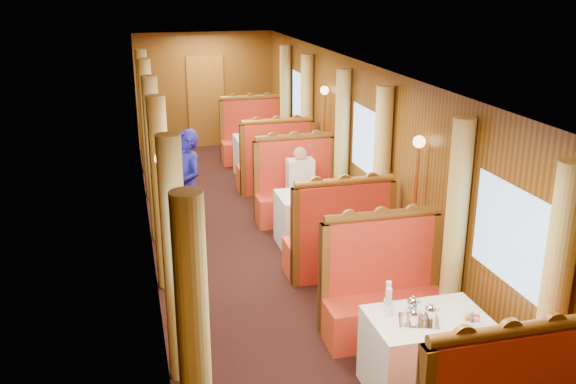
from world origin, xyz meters
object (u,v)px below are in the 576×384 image
object	(u,v)px
banquette_near_aft	(383,298)
teapot_right	(430,316)
banquette_mid_aft	(297,194)
tea_tray	(419,321)
table_mid	(316,219)
passenger	(301,178)
fruit_plate	(472,319)
rose_vase_mid	(315,182)
table_near	(426,354)
teapot_back	(413,309)
banquette_mid_fwd	(339,244)
steward	(188,186)
table_far	(263,156)
banquette_far_aft	(253,141)
teapot_left	(414,320)
rose_vase_far	(263,127)
banquette_far_fwd	(275,168)

from	to	relation	value
banquette_near_aft	teapot_right	size ratio (longest dim) A/B	8.00
banquette_mid_aft	tea_tray	size ratio (longest dim) A/B	3.94
table_mid	passenger	world-z (taller)	passenger
fruit_plate	rose_vase_mid	world-z (taller)	rose_vase_mid
table_near	passenger	distance (m)	4.32
teapot_right	fruit_plate	bearing A→B (deg)	-24.55
teapot_back	rose_vase_mid	xyz separation A→B (m)	(0.12, 3.45, 0.10)
banquette_mid_fwd	teapot_back	bearing A→B (deg)	-93.20
steward	table_near	bearing A→B (deg)	1.20
table_far	banquette_far_aft	size ratio (longest dim) A/B	0.78
table_mid	teapot_left	world-z (taller)	teapot_left
fruit_plate	steward	size ratio (longest dim) A/B	0.12
rose_vase_far	banquette_near_aft	bearing A→B (deg)	-90.04
table_mid	passenger	size ratio (longest dim) A/B	1.38
table_mid	fruit_plate	bearing A→B (deg)	-84.75
banquette_mid_aft	teapot_right	world-z (taller)	banquette_mid_aft
banquette_far_aft	tea_tray	xyz separation A→B (m)	(-0.12, -8.07, 0.33)
banquette_mid_fwd	teapot_left	bearing A→B (deg)	-94.37
table_mid	tea_tray	distance (m)	3.58
banquette_mid_aft	teapot_right	size ratio (longest dim) A/B	8.00
rose_vase_mid	table_near	bearing A→B (deg)	-89.73
banquette_mid_aft	table_far	distance (m)	2.49
table_far	banquette_mid_fwd	bearing A→B (deg)	-90.00
tea_tray	passenger	size ratio (longest dim) A/B	0.45
table_near	banquette_mid_aft	world-z (taller)	banquette_mid_aft
rose_vase_mid	steward	size ratio (longest dim) A/B	0.22
fruit_plate	steward	xyz separation A→B (m)	(-2.03, 4.24, 0.04)
banquette_far_aft	passenger	distance (m)	3.72
table_near	rose_vase_far	distance (m)	7.05
table_near	rose_vase_mid	xyz separation A→B (m)	(-0.02, 3.50, 0.55)
banquette_far_aft	rose_vase_mid	world-z (taller)	banquette_far_aft
teapot_left	table_far	bearing A→B (deg)	72.28
banquette_near_aft	passenger	xyz separation A→B (m)	(-0.00, 3.29, 0.32)
teapot_back	rose_vase_mid	bearing A→B (deg)	63.87
table_near	teapot_left	bearing A→B (deg)	-152.02
banquette_mid_fwd	teapot_right	xyz separation A→B (m)	(-0.04, -2.57, 0.39)
fruit_plate	steward	bearing A→B (deg)	115.64
banquette_far_fwd	fruit_plate	distance (m)	6.15
banquette_far_fwd	fruit_plate	bearing A→B (deg)	-86.87
table_mid	table_near	bearing A→B (deg)	-90.00
banquette_mid_fwd	tea_tray	world-z (taller)	banquette_mid_fwd
rose_vase_mid	rose_vase_far	bearing A→B (deg)	89.67
banquette_near_aft	steward	distance (m)	3.53
banquette_near_aft	rose_vase_far	bearing A→B (deg)	89.96
tea_tray	passenger	xyz separation A→B (m)	(0.12, 4.36, -0.02)
banquette_mid_aft	table_far	xyz separation A→B (m)	(0.00, 2.49, -0.05)
banquette_mid_fwd	passenger	xyz separation A→B (m)	(-0.00, 1.82, 0.32)
rose_vase_mid	steward	world-z (taller)	steward
banquette_near_aft	banquette_mid_fwd	bearing A→B (deg)	90.00
teapot_left	fruit_plate	xyz separation A→B (m)	(0.53, -0.04, -0.04)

